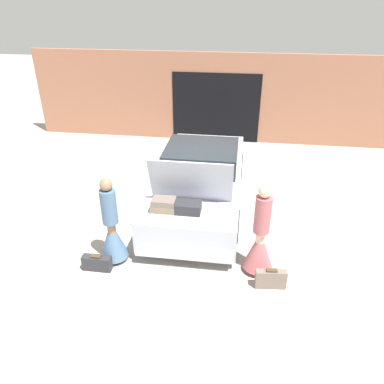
% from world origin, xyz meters
% --- Properties ---
extents(ground_plane, '(40.00, 40.00, 0.00)m').
position_xyz_m(ground_plane, '(0.00, 0.00, 0.00)').
color(ground_plane, '#ADA89E').
extents(garage_wall_back, '(12.00, 0.14, 2.80)m').
position_xyz_m(garage_wall_back, '(0.00, 4.23, 1.39)').
color(garage_wall_back, '#9E664C').
rests_on(garage_wall_back, ground_plane).
extents(car, '(1.91, 4.79, 1.78)m').
position_xyz_m(car, '(-0.00, 0.01, 0.60)').
color(car, '#B2B7C6').
rests_on(car, ground_plane).
extents(person_left, '(0.54, 0.54, 1.69)m').
position_xyz_m(person_left, '(-1.33, -2.31, 0.61)').
color(person_left, '#997051').
rests_on(person_left, ground_plane).
extents(person_right, '(0.54, 0.54, 1.75)m').
position_xyz_m(person_right, '(1.33, -2.25, 0.64)').
color(person_right, beige).
rests_on(person_right, ground_plane).
extents(suitcase_beside_left_person, '(0.53, 0.16, 0.32)m').
position_xyz_m(suitcase_beside_left_person, '(-1.55, -2.65, 0.15)').
color(suitcase_beside_left_person, '#2D2D33').
rests_on(suitcase_beside_left_person, ground_plane).
extents(suitcase_beside_right_person, '(0.53, 0.18, 0.38)m').
position_xyz_m(suitcase_beside_right_person, '(1.55, -2.67, 0.18)').
color(suitcase_beside_right_person, '#75665B').
rests_on(suitcase_beside_right_person, ground_plane).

